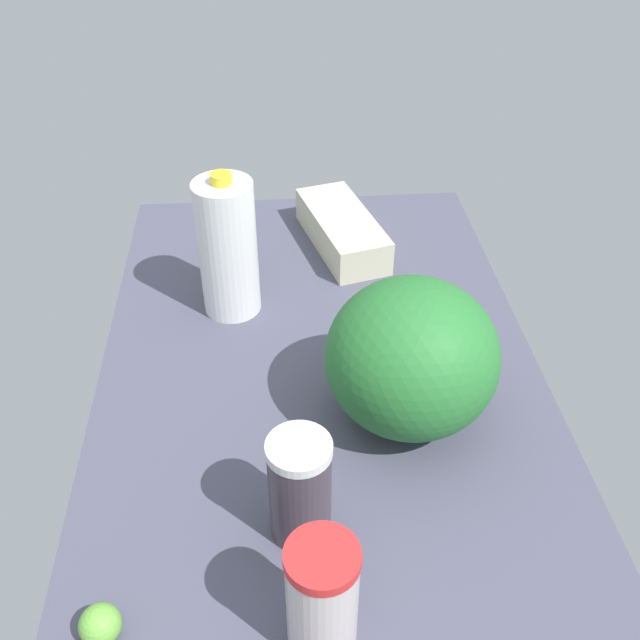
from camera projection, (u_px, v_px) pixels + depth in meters
countertop at (320, 371)px, 125.03cm from camera, size 120.00×76.00×3.00cm
shaker_bottle at (300, 489)px, 92.45cm from camera, size 8.48×8.48×17.01cm
milk_jug at (228, 248)px, 129.03cm from camera, size 10.75×10.75×28.15cm
watermelon at (412, 357)px, 107.28cm from camera, size 26.42×26.42×24.33cm
tumbler_cup at (322, 599)px, 80.03cm from camera, size 8.45×8.45×17.59cm
egg_carton at (342, 230)px, 152.38cm from camera, size 30.58×18.43×7.43cm
lime_far_back at (100, 625)px, 84.26cm from camera, size 5.06×5.06×5.06cm
lime_by_jug at (226, 256)px, 145.53cm from camera, size 6.30×6.30×6.30cm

